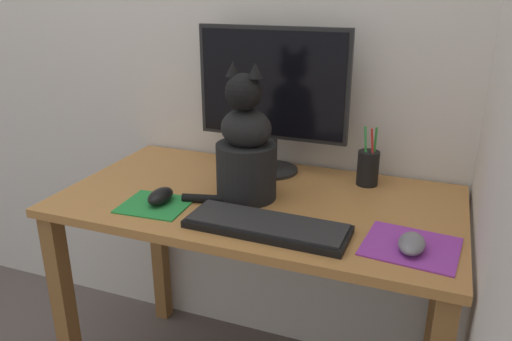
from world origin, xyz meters
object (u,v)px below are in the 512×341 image
(pen_cup, at_px, (368,167))
(computer_mouse_right, at_px, (412,243))
(cat, at_px, (245,150))
(monitor, at_px, (272,93))
(keyboard, at_px, (267,226))
(computer_mouse_left, at_px, (161,196))

(pen_cup, bearing_deg, computer_mouse_right, -66.64)
(cat, relative_size, pen_cup, 2.12)
(monitor, relative_size, pen_cup, 2.64)
(keyboard, bearing_deg, monitor, 109.16)
(computer_mouse_left, relative_size, pen_cup, 0.54)
(monitor, xyz_separation_m, computer_mouse_right, (0.47, -0.38, -0.24))
(monitor, xyz_separation_m, keyboard, (0.13, -0.39, -0.25))
(computer_mouse_left, height_order, pen_cup, pen_cup)
(computer_mouse_right, relative_size, pen_cup, 0.56)
(computer_mouse_left, xyz_separation_m, cat, (0.20, 0.13, 0.12))
(keyboard, bearing_deg, cat, 127.96)
(computer_mouse_left, relative_size, cat, 0.26)
(monitor, height_order, cat, monitor)
(keyboard, relative_size, computer_mouse_right, 4.01)
(computer_mouse_left, xyz_separation_m, computer_mouse_right, (0.67, -0.02, -0.00))
(keyboard, distance_m, pen_cup, 0.43)
(keyboard, distance_m, cat, 0.25)
(computer_mouse_left, bearing_deg, cat, 31.93)
(monitor, xyz_separation_m, pen_cup, (0.31, -0.00, -0.20))
(keyboard, bearing_deg, pen_cup, 66.32)
(computer_mouse_left, xyz_separation_m, pen_cup, (0.51, 0.35, 0.03))
(computer_mouse_right, bearing_deg, computer_mouse_left, 178.01)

